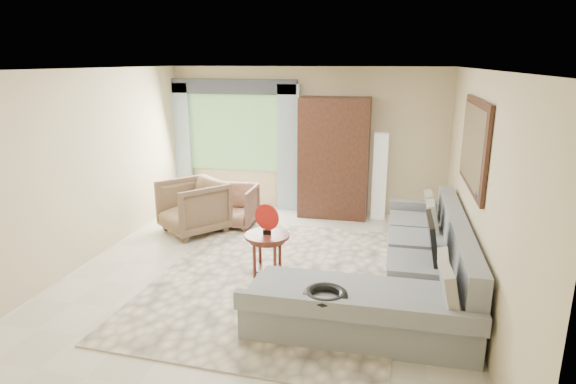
% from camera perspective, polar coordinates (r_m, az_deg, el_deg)
% --- Properties ---
extents(ground, '(6.00, 6.00, 0.00)m').
position_cam_1_polar(ground, '(6.33, -2.94, -9.90)').
color(ground, silver).
rests_on(ground, ground).
extents(area_rug, '(3.18, 4.13, 0.02)m').
position_cam_1_polar(area_rug, '(6.26, -1.02, -10.09)').
color(area_rug, '#F9E8C5').
rests_on(area_rug, ground).
extents(sectional_sofa, '(2.30, 3.46, 0.90)m').
position_cam_1_polar(sectional_sofa, '(5.86, 13.83, -9.45)').
color(sectional_sofa, gray).
rests_on(sectional_sofa, ground).
extents(tv_screen, '(0.14, 0.74, 0.48)m').
position_cam_1_polar(tv_screen, '(5.80, 16.74, -5.27)').
color(tv_screen, black).
rests_on(tv_screen, sectional_sofa).
extents(garden_hose, '(0.43, 0.43, 0.09)m').
position_cam_1_polar(garden_hose, '(4.68, 4.46, -12.06)').
color(garden_hose, black).
rests_on(garden_hose, sectional_sofa).
extents(coffee_table, '(0.57, 0.57, 0.57)m').
position_cam_1_polar(coffee_table, '(6.21, -2.47, -7.38)').
color(coffee_table, '#482013').
rests_on(coffee_table, ground).
extents(red_disc, '(0.33, 0.12, 0.34)m').
position_cam_1_polar(red_disc, '(6.04, -2.52, -2.99)').
color(red_disc, '#AE1611').
rests_on(red_disc, coffee_table).
extents(armchair_left, '(1.30, 1.30, 0.85)m').
position_cam_1_polar(armchair_left, '(7.88, -11.20, -1.72)').
color(armchair_left, brown).
rests_on(armchair_left, ground).
extents(armchair_right, '(0.74, 0.77, 0.69)m').
position_cam_1_polar(armchair_right, '(8.10, -6.58, -1.64)').
color(armchair_right, '#865B49').
rests_on(armchair_right, ground).
extents(potted_plant, '(0.54, 0.50, 0.51)m').
position_cam_1_polar(potted_plant, '(9.26, -9.89, -0.21)').
color(potted_plant, '#999999').
rests_on(potted_plant, ground).
extents(armoire, '(1.20, 0.55, 2.10)m').
position_cam_1_polar(armoire, '(8.46, 5.47, 4.03)').
color(armoire, black).
rests_on(armoire, ground).
extents(floor_lamp, '(0.24, 0.24, 1.50)m').
position_cam_1_polar(floor_lamp, '(8.52, 10.81, 1.85)').
color(floor_lamp, silver).
rests_on(floor_lamp, ground).
extents(window, '(1.80, 0.04, 1.40)m').
position_cam_1_polar(window, '(9.06, -6.37, 7.00)').
color(window, '#669E59').
rests_on(window, wall_back).
extents(curtain_left, '(0.40, 0.08, 2.30)m').
position_cam_1_polar(curtain_left, '(9.41, -12.60, 5.49)').
color(curtain_left, '#9EB7CC').
rests_on(curtain_left, ground).
extents(curtain_right, '(0.40, 0.08, 2.30)m').
position_cam_1_polar(curtain_right, '(8.74, 0.06, 5.12)').
color(curtain_right, '#9EB7CC').
rests_on(curtain_right, ground).
extents(valance, '(2.40, 0.12, 0.26)m').
position_cam_1_polar(valance, '(8.91, -6.68, 12.35)').
color(valance, '#1E232D').
rests_on(valance, wall_back).
extents(wall_mirror, '(0.05, 1.70, 1.05)m').
position_cam_1_polar(wall_mirror, '(6.01, 21.15, 5.24)').
color(wall_mirror, black).
rests_on(wall_mirror, wall_right).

